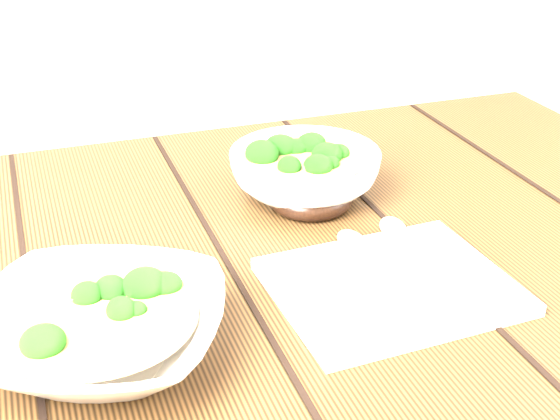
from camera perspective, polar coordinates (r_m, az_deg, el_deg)
name	(u,v)px	position (r m, az deg, el deg)	size (l,w,h in m)	color
table	(252,360)	(0.88, -2.06, -10.92)	(1.20, 0.80, 0.75)	#392310
soup_bowl_front	(99,330)	(0.69, -13.13, -8.51)	(0.28, 0.28, 0.06)	silver
soup_bowl_back	(305,172)	(0.95, 1.83, 2.83)	(0.20, 0.20, 0.07)	silver
trivet	(310,197)	(0.93, 2.22, 0.97)	(0.10, 0.10, 0.02)	black
napkin	(391,286)	(0.77, 8.11, -5.54)	(0.22, 0.18, 0.01)	beige
spoon_left	(363,258)	(0.80, 6.10, -3.50)	(0.04, 0.19, 0.01)	#BBB4A5
spoon_right	(400,244)	(0.83, 8.75, -2.47)	(0.07, 0.18, 0.01)	#BBB4A5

